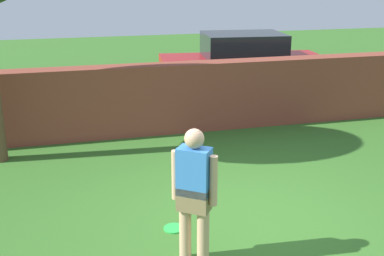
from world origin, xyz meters
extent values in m
plane|color=#336623|center=(0.00, 0.00, 0.00)|extent=(40.00, 40.00, 0.00)
cube|color=brown|center=(-1.50, 4.11, 0.72)|extent=(13.13, 0.50, 1.43)
cylinder|color=tan|center=(-0.86, -0.75, 0.42)|extent=(0.14, 0.14, 0.85)
cylinder|color=tan|center=(-1.03, -0.62, 0.42)|extent=(0.14, 0.14, 0.85)
cube|color=olive|center=(-0.94, -0.69, 0.80)|extent=(0.42, 0.39, 0.28)
cube|color=#3372BF|center=(-0.94, -0.69, 1.12)|extent=(0.42, 0.39, 0.55)
sphere|color=tan|center=(-0.94, -0.69, 1.51)|extent=(0.22, 0.22, 0.22)
cylinder|color=tan|center=(-0.76, -0.82, 1.05)|extent=(0.09, 0.09, 0.58)
cylinder|color=tan|center=(-1.13, -0.55, 1.05)|extent=(0.09, 0.09, 0.58)
cube|color=#A51111|center=(2.22, 6.25, 0.72)|extent=(4.35, 2.12, 0.80)
cube|color=#1E2328|center=(2.22, 6.25, 1.42)|extent=(2.14, 1.70, 0.60)
cylinder|color=black|center=(3.66, 6.96, 0.32)|extent=(0.66, 0.28, 0.64)
cylinder|color=black|center=(3.49, 5.27, 0.32)|extent=(0.66, 0.28, 0.64)
cylinder|color=black|center=(0.95, 7.24, 0.32)|extent=(0.66, 0.28, 0.64)
cylinder|color=black|center=(0.77, 5.55, 0.32)|extent=(0.66, 0.28, 0.64)
cylinder|color=green|center=(-1.01, 0.08, 0.01)|extent=(0.27, 0.27, 0.02)
camera|label=1|loc=(-2.23, -5.47, 3.24)|focal=45.58mm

